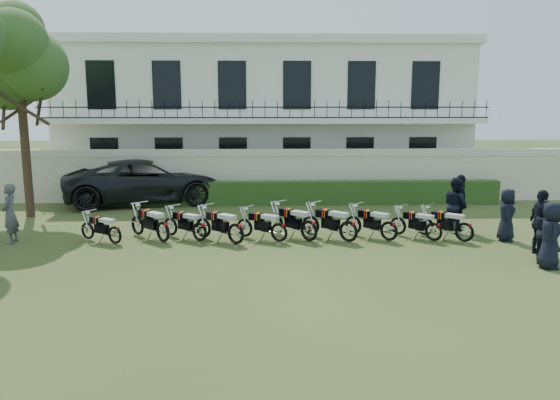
{
  "coord_description": "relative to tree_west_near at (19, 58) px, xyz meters",
  "views": [
    {
      "loc": [
        -0.12,
        -15.73,
        4.22
      ],
      "look_at": [
        0.44,
        1.48,
        1.2
      ],
      "focal_mm": 35.0,
      "sensor_mm": 36.0,
      "label": 1
    }
  ],
  "objects": [
    {
      "name": "officer_3",
      "position": [
        16.45,
        -4.3,
        -5.07
      ],
      "size": [
        0.73,
        0.92,
        1.64
      ],
      "primitive_type": "imported",
      "rotation": [
        0.0,
        0.0,
        1.29
      ],
      "color": "black",
      "rests_on": "ground"
    },
    {
      "name": "suv",
      "position": [
        3.81,
        2.79,
        -4.94
      ],
      "size": [
        7.41,
        4.76,
        1.9
      ],
      "primitive_type": "imported",
      "rotation": [
        0.0,
        0.0,
        1.82
      ],
      "color": "black",
      "rests_on": "ground"
    },
    {
      "name": "inspector",
      "position": [
        1.09,
        -4.11,
        -4.97
      ],
      "size": [
        0.48,
        0.7,
        1.84
      ],
      "primitive_type": "imported",
      "rotation": [
        0.0,
        0.0,
        -1.51
      ],
      "color": "#525357",
      "rests_on": "ground"
    },
    {
      "name": "ground",
      "position": [
        8.96,
        -5.0,
        -5.89
      ],
      "size": [
        100.0,
        100.0,
        0.0
      ],
      "primitive_type": "plane",
      "color": "#35431A",
      "rests_on": "ground"
    },
    {
      "name": "officer_4",
      "position": [
        15.26,
        -3.08,
        -4.97
      ],
      "size": [
        0.95,
        1.07,
        1.84
      ],
      "primitive_type": "imported",
      "rotation": [
        0.0,
        0.0,
        1.89
      ],
      "color": "black",
      "rests_on": "ground"
    },
    {
      "name": "hedge",
      "position": [
        9.96,
        2.2,
        -5.39
      ],
      "size": [
        18.0,
        0.6,
        1.0
      ],
      "primitive_type": "cube",
      "color": "#224017",
      "rests_on": "ground"
    },
    {
      "name": "motorcycle_5",
      "position": [
        10.27,
        -4.28,
        -5.37
      ],
      "size": [
        1.55,
        1.51,
        1.13
      ],
      "rotation": [
        0.0,
        0.0,
        0.8
      ],
      "color": "black",
      "rests_on": "ground"
    },
    {
      "name": "motorcycle_0",
      "position": [
        4.33,
        -4.42,
        -5.45
      ],
      "size": [
        1.52,
        0.98,
        0.95
      ],
      "rotation": [
        0.0,
        0.0,
        1.02
      ],
      "color": "black",
      "rests_on": "ground"
    },
    {
      "name": "motorcycle_4",
      "position": [
        9.34,
        -4.33,
        -5.42
      ],
      "size": [
        1.64,
        1.08,
        1.02
      ],
      "rotation": [
        0.0,
        0.0,
        1.01
      ],
      "color": "black",
      "rests_on": "ground"
    },
    {
      "name": "motorcycle_8",
      "position": [
        14.15,
        -4.37,
        -5.43
      ],
      "size": [
        1.38,
        1.35,
        1.0
      ],
      "rotation": [
        0.0,
        0.0,
        0.8
      ],
      "color": "black",
      "rests_on": "ground"
    },
    {
      "name": "officer_1",
      "position": [
        16.57,
        -6.51,
        -5.07
      ],
      "size": [
        0.72,
        0.87,
        1.64
      ],
      "primitive_type": "imported",
      "rotation": [
        0.0,
        0.0,
        1.7
      ],
      "color": "black",
      "rests_on": "ground"
    },
    {
      "name": "motorcycle_1",
      "position": [
        5.76,
        -4.25,
        -5.38
      ],
      "size": [
        1.52,
        1.5,
        1.11
      ],
      "rotation": [
        0.0,
        0.0,
        0.79
      ],
      "color": "black",
      "rests_on": "ground"
    },
    {
      "name": "motorcycle_3",
      "position": [
        8.02,
        -4.58,
        -5.38
      ],
      "size": [
        1.64,
        1.34,
        1.1
      ],
      "rotation": [
        0.0,
        0.0,
        0.89
      ],
      "color": "black",
      "rests_on": "ground"
    },
    {
      "name": "motorcycle_9",
      "position": [
        15.07,
        -4.51,
        -5.41
      ],
      "size": [
        1.49,
        1.35,
        1.04
      ],
      "rotation": [
        0.0,
        0.0,
        0.84
      ],
      "color": "black",
      "rests_on": "ground"
    },
    {
      "name": "motorcycle_2",
      "position": [
        6.87,
        -4.16,
        -5.42
      ],
      "size": [
        1.55,
        1.2,
        1.02
      ],
      "rotation": [
        0.0,
        0.0,
        0.92
      ],
      "color": "black",
      "rests_on": "ground"
    },
    {
      "name": "building",
      "position": [
        8.96,
        8.96,
        -2.18
      ],
      "size": [
        20.4,
        9.6,
        7.4
      ],
      "color": "white",
      "rests_on": "ground"
    },
    {
      "name": "officer_2",
      "position": [
        16.67,
        -5.95,
        -4.95
      ],
      "size": [
        0.49,
        1.11,
        1.87
      ],
      "primitive_type": "imported",
      "rotation": [
        0.0,
        0.0,
        1.54
      ],
      "color": "black",
      "rests_on": "ground"
    },
    {
      "name": "perimeter_wall",
      "position": [
        8.96,
        3.0,
        -4.72
      ],
      "size": [
        30.0,
        0.35,
        2.3
      ],
      "color": "beige",
      "rests_on": "ground"
    },
    {
      "name": "tree_west_near",
      "position": [
        0.0,
        0.0,
        0.0
      ],
      "size": [
        3.4,
        3.2,
        7.9
      ],
      "color": "#473323",
      "rests_on": "ground"
    },
    {
      "name": "motorcycle_6",
      "position": [
        11.48,
        -4.42,
        -5.37
      ],
      "size": [
        1.66,
        1.41,
        1.13
      ],
      "rotation": [
        0.0,
        0.0,
        0.87
      ],
      "color": "black",
      "rests_on": "ground"
    },
    {
      "name": "motorcycle_7",
      "position": [
        12.77,
        -4.31,
        -5.4
      ],
      "size": [
        1.48,
        1.4,
        1.06
      ],
      "rotation": [
        0.0,
        0.0,
        0.81
      ],
      "color": "black",
      "rests_on": "ground"
    },
    {
      "name": "officer_0",
      "position": [
        16.29,
        -7.2,
        -5.02
      ],
      "size": [
        0.69,
        0.93,
        1.74
      ],
      "primitive_type": "imported",
      "rotation": [
        0.0,
        0.0,
        1.41
      ],
      "color": "black",
      "rests_on": "ground"
    },
    {
      "name": "officer_5",
      "position": [
        15.46,
        -2.9,
        -4.93
      ],
      "size": [
        0.53,
        1.15,
        1.91
      ],
      "primitive_type": "imported",
      "rotation": [
        0.0,
        0.0,
        1.51
      ],
      "color": "black",
      "rests_on": "ground"
    }
  ]
}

